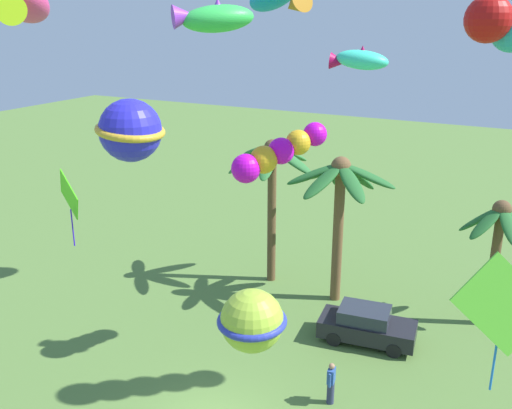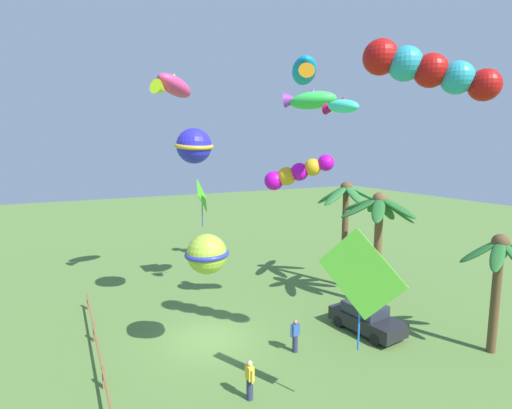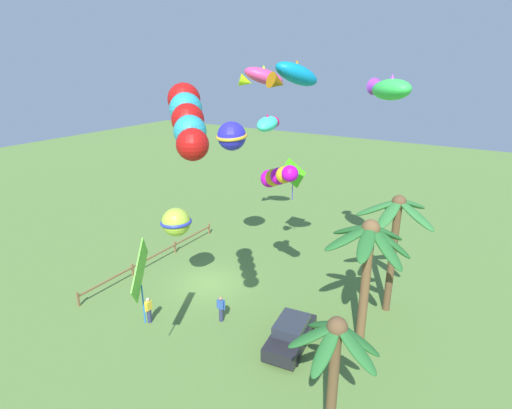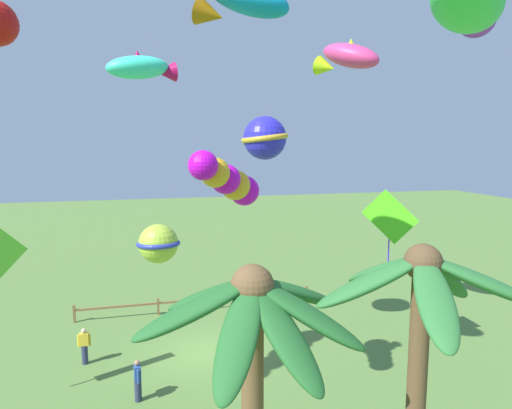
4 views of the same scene
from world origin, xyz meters
name	(u,v)px [view 2 (image 2 of 4)]	position (x,y,z in m)	size (l,w,h in m)	color
ground_plane	(210,339)	(0.00, 0.00, 0.00)	(120.00, 120.00, 0.00)	#567A38
palm_tree_0	(498,264)	(7.09, 11.44, 4.28)	(3.36, 3.54, 5.70)	brown
palm_tree_1	(345,206)	(-3.23, 11.00, 5.66)	(4.68, 4.61, 7.30)	brown
palm_tree_2	(379,218)	(0.37, 10.59, 5.44)	(4.91, 4.47, 6.97)	brown
rail_fence	(98,349)	(-0.26, -5.21, 0.61)	(13.20, 0.12, 0.95)	brown
parked_car_0	(366,318)	(2.84, 7.60, 0.75)	(4.08, 2.16, 1.51)	black
spectator_0	(295,335)	(2.93, 3.17, 0.81)	(0.27, 0.55, 1.59)	#2D3351
spectator_1	(250,380)	(5.18, -0.29, 0.81)	(0.55, 0.26, 1.59)	#2D3351
kite_tube_0	(424,69)	(7.52, 5.41, 12.32)	(3.62, 3.57, 2.33)	#B8110F
kite_tube_1	(296,173)	(-0.15, 5.05, 8.23)	(2.66, 3.13, 1.95)	#CB0CCD
kite_fish_2	(172,86)	(-6.48, 0.20, 13.24)	(2.84, 3.32, 1.77)	#E7397E
kite_diamond_3	(202,196)	(-7.66, 2.32, 6.28)	(2.07, 1.21, 3.25)	#4BDA19
kite_diamond_4	(361,275)	(7.94, 2.52, 5.35)	(2.61, 1.67, 4.24)	#68DB37
kite_fish_5	(304,71)	(-0.49, 5.70, 13.58)	(3.19, 2.46, 1.77)	#0C87C0
kite_ball_6	(207,254)	(1.93, -0.78, 5.01)	(2.06, 2.06, 1.76)	#A7CB39
kite_ball_7	(194,146)	(-2.69, 0.24, 9.66)	(2.16, 2.15, 1.89)	#2825CB
kite_fish_8	(310,100)	(-5.31, 9.34, 12.77)	(3.54, 3.47, 1.56)	#35D34F
kite_fish_9	(341,106)	(2.42, 5.88, 11.50)	(2.08, 1.23, 0.86)	#39E8BE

